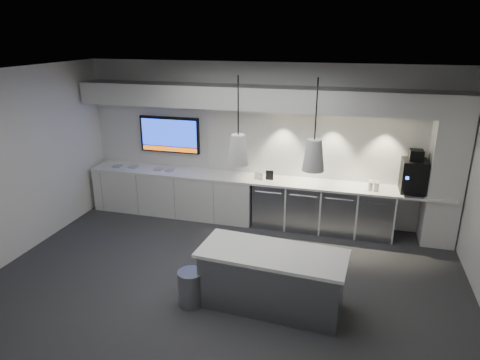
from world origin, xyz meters
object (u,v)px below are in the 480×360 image
(island, at_px, (272,279))
(wall_tv, at_px, (170,135))
(bin, at_px, (191,288))
(coffee_machine, at_px, (414,175))

(island, bearing_deg, wall_tv, 137.12)
(island, bearing_deg, bin, -162.94)
(wall_tv, relative_size, bin, 2.53)
(island, height_order, bin, island)
(bin, bearing_deg, wall_tv, 117.68)
(wall_tv, distance_m, island, 4.07)
(island, relative_size, bin, 3.99)
(bin, bearing_deg, coffee_machine, 43.66)
(wall_tv, height_order, bin, wall_tv)
(wall_tv, bearing_deg, island, -46.77)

